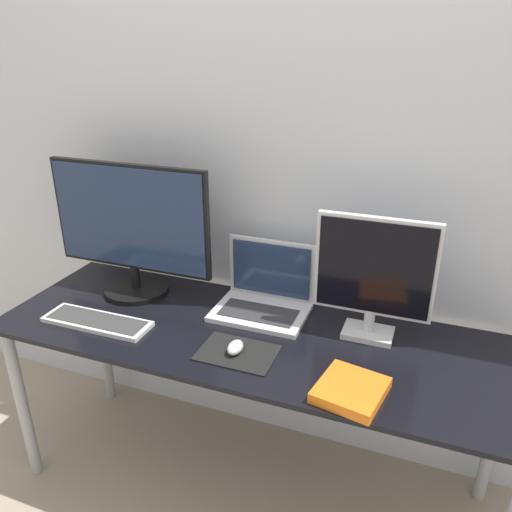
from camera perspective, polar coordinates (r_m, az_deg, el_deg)
wall_back at (r=1.87m, az=3.53°, el=11.46°), size 7.00×0.05×2.50m
desk at (r=1.79m, az=-0.62°, el=-11.07°), size 1.81×0.61×0.70m
monitor_left at (r=1.97m, az=-14.12°, el=3.08°), size 0.66×0.25×0.52m
monitor_right at (r=1.67m, az=13.33°, el=-2.07°), size 0.39×0.12×0.43m
laptop at (r=1.86m, az=1.02°, el=-4.39°), size 0.34×0.25×0.25m
keyboard at (r=1.88m, az=-17.70°, el=-7.14°), size 0.40×0.13×0.02m
mousepad at (r=1.64m, az=-2.12°, el=-10.99°), size 0.25×0.18×0.00m
mouse at (r=1.63m, az=-2.50°, el=-10.38°), size 0.05×0.08×0.04m
book at (r=1.49m, az=10.78°, el=-14.82°), size 0.21×0.22×0.03m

